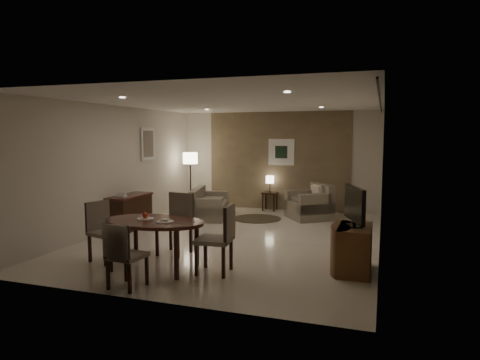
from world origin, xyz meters
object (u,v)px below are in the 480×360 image
(tv_cabinet, at_px, (355,249))
(chair_right, at_px, (214,239))
(floor_lamp, at_px, (191,181))
(dining_table, at_px, (154,245))
(chair_left, at_px, (107,232))
(side_table, at_px, (270,201))
(chair_near, at_px, (127,255))
(sofa, at_px, (210,203))
(console_desk, at_px, (130,212))
(chair_far, at_px, (174,224))
(armchair, at_px, (309,202))

(tv_cabinet, bearing_deg, chair_right, -160.06)
(tv_cabinet, xyz_separation_m, floor_lamp, (-4.68, 4.17, 0.44))
(dining_table, xyz_separation_m, chair_left, (-0.94, 0.10, 0.11))
(chair_right, xyz_separation_m, side_table, (-0.57, 5.47, -0.27))
(chair_near, bearing_deg, tv_cabinet, -143.38)
(floor_lamp, bearing_deg, sofa, -42.86)
(tv_cabinet, height_order, floor_lamp, floor_lamp)
(side_table, bearing_deg, console_desk, -125.61)
(chair_far, xyz_separation_m, chair_left, (-0.85, -0.72, -0.04))
(console_desk, height_order, dining_table, dining_table)
(chair_far, bearing_deg, chair_left, -133.52)
(chair_right, xyz_separation_m, sofa, (-1.75, 4.03, -0.15))
(dining_table, xyz_separation_m, floor_lamp, (-1.73, 5.00, 0.41))
(chair_near, distance_m, chair_right, 1.30)
(sofa, bearing_deg, chair_left, 163.80)
(sofa, bearing_deg, dining_table, 176.69)
(chair_far, distance_m, armchair, 4.25)
(console_desk, bearing_deg, side_table, 54.39)
(chair_far, bearing_deg, sofa, 108.14)
(tv_cabinet, distance_m, chair_right, 2.13)
(chair_left, bearing_deg, tv_cabinet, -63.63)
(armchair, relative_size, side_table, 1.92)
(dining_table, relative_size, chair_left, 1.65)
(chair_left, xyz_separation_m, side_table, (1.32, 5.47, -0.24))
(tv_cabinet, xyz_separation_m, chair_right, (-1.99, -0.72, 0.17))
(console_desk, distance_m, floor_lamp, 2.71)
(chair_far, relative_size, floor_lamp, 0.66)
(floor_lamp, bearing_deg, chair_near, -72.84)
(dining_table, relative_size, side_table, 3.20)
(chair_near, height_order, floor_lamp, floor_lamp)
(console_desk, xyz_separation_m, chair_near, (2.02, -3.17, 0.08))
(side_table, relative_size, floor_lamp, 0.32)
(side_table, bearing_deg, chair_near, -92.78)
(side_table, xyz_separation_m, floor_lamp, (-2.12, -0.58, 0.54))
(console_desk, relative_size, chair_right, 1.16)
(sofa, bearing_deg, side_table, -53.58)
(floor_lamp, bearing_deg, chair_right, -61.26)
(console_desk, relative_size, armchair, 1.24)
(tv_cabinet, relative_size, floor_lamp, 0.57)
(console_desk, height_order, chair_left, chair_left)
(side_table, bearing_deg, tv_cabinet, -61.65)
(dining_table, distance_m, armchair, 4.99)
(chair_left, bearing_deg, chair_right, -74.20)
(chair_right, distance_m, armchair, 4.67)
(chair_right, height_order, sofa, chair_right)
(console_desk, bearing_deg, chair_right, -37.51)
(sofa, height_order, side_table, sofa)
(side_table, bearing_deg, chair_right, -84.07)
(tv_cabinet, height_order, side_table, tv_cabinet)
(armchair, xyz_separation_m, side_table, (-1.23, 0.85, -0.18))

